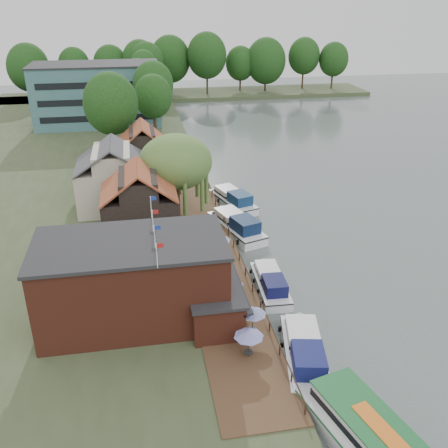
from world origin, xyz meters
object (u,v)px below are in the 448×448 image
umbrella_2 (232,291)px  umbrella_4 (216,267)px  umbrella_3 (227,282)px  cottage_a (140,204)px  cottage_b (113,175)px  cruiser_0 (305,349)px  cottage_c (143,153)px  swan (312,415)px  umbrella_0 (249,343)px  umbrella_5 (219,246)px  cruiser_3 (233,197)px  umbrella_1 (253,321)px  pub (157,278)px  cruiser_2 (236,223)px  cruiser_1 (270,280)px  hotel_block (97,94)px  willow (176,178)px

umbrella_2 → umbrella_4: size_ratio=0.99×
umbrella_3 → cottage_a: bearing=119.7°
cottage_b → cruiser_0: (14.74, -31.88, -3.98)m
cottage_c → swan: (9.50, -46.34, -5.03)m
umbrella_0 → umbrella_5: size_ratio=1.00×
cottage_c → cruiser_0: bearing=-75.3°
cottage_a → cruiser_3: 16.27m
cruiser_3 → umbrella_2: bearing=-118.9°
cottage_a → umbrella_1: 20.89m
pub → cruiser_0: pub is taller
umbrella_2 → umbrella_5: 8.78m
cruiser_3 → cruiser_2: bearing=-115.8°
cottage_c → umbrella_4: 29.60m
umbrella_2 → cruiser_1: 5.47m
pub → umbrella_0: (6.33, -6.69, -2.36)m
hotel_block → cottage_b: hotel_block is taller
cruiser_1 → cruiser_2: (-0.71, 12.98, 0.23)m
umbrella_0 → umbrella_1: size_ratio=1.00×
cottage_c → cruiser_2: cottage_c is taller
cottage_b → willow: bearing=-33.7°
cottage_a → cottage_b: size_ratio=0.90×
cottage_a → umbrella_4: cottage_a is taller
cottage_b → cruiser_3: bearing=-0.7°
cottage_b → umbrella_2: bearing=-66.9°
cottage_a → cruiser_0: 25.15m
umbrella_0 → cruiser_1: bearing=66.3°
hotel_block → umbrella_1: 76.65m
umbrella_1 → umbrella_5: bearing=91.8°
umbrella_2 → umbrella_4: (-0.64, 4.55, 0.00)m
umbrella_3 → cruiser_1: umbrella_3 is taller
cottage_b → cruiser_0: size_ratio=0.92×
swan → umbrella_0: bearing=119.3°
cruiser_3 → umbrella_4: bearing=-123.2°
umbrella_1 → swan: 8.92m
cruiser_1 → cruiser_2: bearing=95.7°
umbrella_1 → cruiser_0: size_ratio=0.23×
cottage_c → umbrella_3: bearing=-78.8°
umbrella_5 → cruiser_2: size_ratio=0.22×
cruiser_0 → cruiser_2: cruiser_2 is taller
cruiser_0 → swan: bearing=-91.4°
cottage_c → cottage_b: bearing=-114.0°
pub → cruiser_1: 11.96m
cottage_a → cruiser_0: cottage_a is taller
umbrella_1 → cruiser_1: size_ratio=0.26×
cottage_b → umbrella_4: cottage_b is taller
hotel_block → umbrella_4: size_ratio=10.54×
pub → cruiser_0: (10.74, -6.88, -3.38)m
cottage_b → cruiser_0: bearing=-65.2°
pub → cruiser_3: pub is taller
hotel_block → umbrella_4: hotel_block is taller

